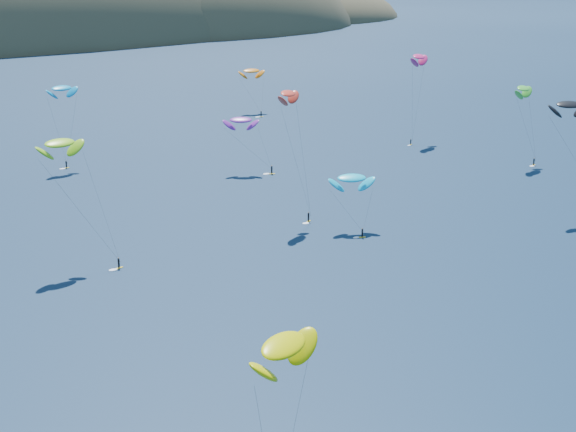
# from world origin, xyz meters

# --- Properties ---
(kitesurfer_2) EXTENTS (12.35, 12.62, 16.96)m
(kitesurfer_2) POSITION_xyz_m (-16.85, 29.81, 14.17)
(kitesurfer_2) COLOR yellow
(kitesurfer_2) RESTS_ON ground
(kitesurfer_3) EXTENTS (11.49, 12.23, 23.95)m
(kitesurfer_3) POSITION_xyz_m (-18.59, 102.49, 21.50)
(kitesurfer_3) COLOR yellow
(kitesurfer_3) RESTS_ON ground
(kitesurfer_4) EXTENTS (9.04, 5.95, 22.58)m
(kitesurfer_4) POSITION_xyz_m (1.17, 170.09, 20.19)
(kitesurfer_4) COLOR yellow
(kitesurfer_4) RESTS_ON ground
(kitesurfer_5) EXTENTS (9.83, 10.29, 12.83)m
(kitesurfer_5) POSITION_xyz_m (35.39, 90.75, 10.32)
(kitesurfer_5) COLOR yellow
(kitesurfer_5) RESTS_ON ground
(kitesurfer_6) EXTENTS (10.42, 11.36, 15.53)m
(kitesurfer_6) POSITION_xyz_m (37.58, 141.66, 13.10)
(kitesurfer_6) COLOR yellow
(kitesurfer_6) RESTS_ON ground
(kitesurfer_7) EXTENTS (9.60, 15.97, 25.58)m
(kitesurfer_7) POSITION_xyz_m (79.77, 76.23, 23.10)
(kitesurfer_7) COLOR yellow
(kitesurfer_7) RESTS_ON ground
(kitesurfer_8) EXTENTS (11.85, 9.94, 26.98)m
(kitesurfer_8) POSITION_xyz_m (99.37, 147.42, 24.39)
(kitesurfer_8) COLOR yellow
(kitesurfer_8) RESTS_ON ground
(kitesurfer_9) EXTENTS (8.28, 9.81, 28.13)m
(kitesurfer_9) POSITION_xyz_m (28.44, 103.64, 25.90)
(kitesurfer_9) COLOR yellow
(kitesurfer_9) RESTS_ON ground
(kitesurfer_11) EXTENTS (9.64, 14.18, 16.68)m
(kitesurfer_11) POSITION_xyz_m (79.12, 212.03, 14.13)
(kitesurfer_11) COLOR yellow
(kitesurfer_11) RESTS_ON ground
(kitesurfer_13) EXTENTS (9.54, 8.92, 22.04)m
(kitesurfer_13) POSITION_xyz_m (104.55, 111.61, 19.58)
(kitesurfer_13) COLOR yellow
(kitesurfer_13) RESTS_ON ground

